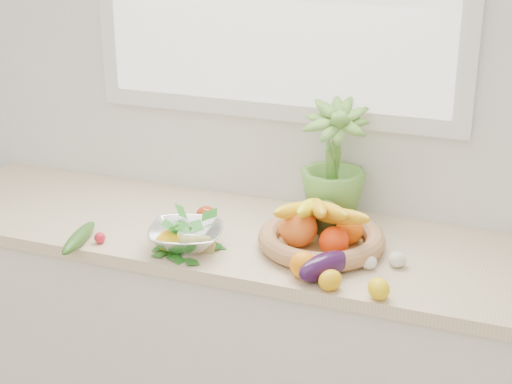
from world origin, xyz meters
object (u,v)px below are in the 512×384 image
at_px(potted_herb, 333,160).
at_px(colander_with_spinach, 186,232).
at_px(apple, 206,217).
at_px(eggplant, 325,266).
at_px(fruit_basket, 320,232).
at_px(cucumber, 79,238).

bearing_deg(potted_herb, colander_with_spinach, -133.45).
distance_m(apple, eggplant, 0.51).
xyz_separation_m(eggplant, fruit_basket, (-0.07, 0.19, 0.02)).
height_order(eggplant, potted_herb, potted_herb).
height_order(eggplant, cucumber, eggplant).
bearing_deg(fruit_basket, eggplant, -69.61).
bearing_deg(fruit_basket, colander_with_spinach, -157.47).
xyz_separation_m(potted_herb, colander_with_spinach, (-0.35, -0.37, -0.15)).
height_order(apple, potted_herb, potted_herb).
xyz_separation_m(apple, potted_herb, (0.37, 0.19, 0.18)).
relative_size(fruit_basket, colander_with_spinach, 1.78).
distance_m(eggplant, fruit_basket, 0.20).
height_order(potted_herb, fruit_basket, potted_herb).
height_order(apple, eggplant, eggplant).
bearing_deg(cucumber, potted_herb, 33.80).
xyz_separation_m(fruit_basket, colander_with_spinach, (-0.38, -0.16, 0.01)).
distance_m(potted_herb, fruit_basket, 0.27).
bearing_deg(eggplant, potted_herb, 103.35).
bearing_deg(apple, cucumber, -139.56).
xyz_separation_m(apple, eggplant, (0.46, -0.21, 0.00)).
relative_size(apple, fruit_basket, 0.14).
distance_m(potted_herb, colander_with_spinach, 0.53).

